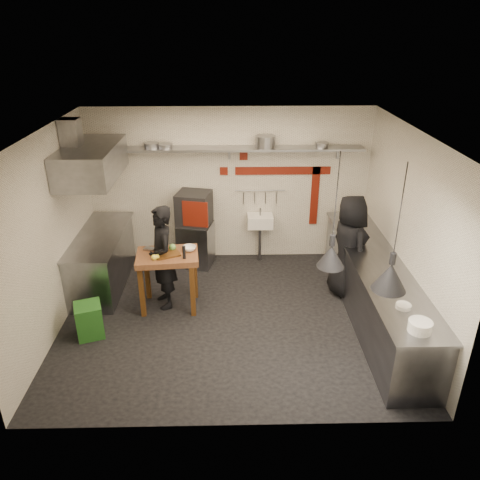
{
  "coord_description": "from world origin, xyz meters",
  "views": [
    {
      "loc": [
        0.01,
        -5.95,
        4.09
      ],
      "look_at": [
        0.15,
        0.3,
        1.16
      ],
      "focal_mm": 35.0,
      "sensor_mm": 36.0,
      "label": 1
    }
  ],
  "objects_px": {
    "combi_oven": "(194,208)",
    "green_bin": "(89,320)",
    "prep_table": "(169,281)",
    "oven_stand": "(196,244)",
    "chef_right": "(349,247)",
    "chef_left": "(162,258)"
  },
  "relations": [
    {
      "from": "oven_stand",
      "to": "chef_right",
      "type": "xyz_separation_m",
      "value": [
        2.51,
        -1.08,
        0.45
      ]
    },
    {
      "from": "oven_stand",
      "to": "combi_oven",
      "type": "relative_size",
      "value": 1.38
    },
    {
      "from": "oven_stand",
      "to": "green_bin",
      "type": "relative_size",
      "value": 1.6
    },
    {
      "from": "oven_stand",
      "to": "prep_table",
      "type": "distance_m",
      "value": 1.45
    },
    {
      "from": "green_bin",
      "to": "chef_right",
      "type": "distance_m",
      "value": 4.07
    },
    {
      "from": "oven_stand",
      "to": "chef_left",
      "type": "height_order",
      "value": "chef_left"
    },
    {
      "from": "chef_left",
      "to": "prep_table",
      "type": "bearing_deg",
      "value": 32.29
    },
    {
      "from": "chef_right",
      "to": "combi_oven",
      "type": "bearing_deg",
      "value": 47.9
    },
    {
      "from": "green_bin",
      "to": "prep_table",
      "type": "distance_m",
      "value": 1.3
    },
    {
      "from": "combi_oven",
      "to": "oven_stand",
      "type": "bearing_deg",
      "value": -62.65
    },
    {
      "from": "chef_right",
      "to": "chef_left",
      "type": "bearing_deg",
      "value": 77.07
    },
    {
      "from": "oven_stand",
      "to": "chef_left",
      "type": "xyz_separation_m",
      "value": [
        -0.41,
        -1.35,
        0.43
      ]
    },
    {
      "from": "combi_oven",
      "to": "green_bin",
      "type": "xyz_separation_m",
      "value": [
        -1.37,
        -2.18,
        -0.84
      ]
    },
    {
      "from": "prep_table",
      "to": "chef_left",
      "type": "distance_m",
      "value": 0.38
    },
    {
      "from": "chef_left",
      "to": "chef_right",
      "type": "relative_size",
      "value": 0.97
    },
    {
      "from": "combi_oven",
      "to": "green_bin",
      "type": "distance_m",
      "value": 2.71
    },
    {
      "from": "combi_oven",
      "to": "prep_table",
      "type": "height_order",
      "value": "combi_oven"
    },
    {
      "from": "prep_table",
      "to": "chef_right",
      "type": "relative_size",
      "value": 0.54
    },
    {
      "from": "combi_oven",
      "to": "chef_left",
      "type": "xyz_separation_m",
      "value": [
        -0.4,
        -1.38,
        -0.26
      ]
    },
    {
      "from": "chef_left",
      "to": "combi_oven",
      "type": "bearing_deg",
      "value": 143.09
    },
    {
      "from": "oven_stand",
      "to": "chef_right",
      "type": "relative_size",
      "value": 0.47
    },
    {
      "from": "green_bin",
      "to": "chef_right",
      "type": "bearing_deg",
      "value": 15.2
    }
  ]
}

